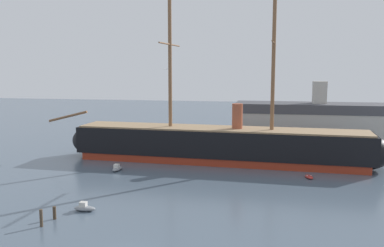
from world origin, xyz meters
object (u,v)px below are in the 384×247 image
Objects in this scene: dinghy_alongside_stern at (309,177)px; dinghy_far_left at (94,148)px; tall_ship at (219,144)px; dockside_warehouse_right at (322,125)px; motorboat_distant_centre at (215,143)px; motorboat_foreground_left at (85,208)px; motorboat_alongside_bow at (117,168)px; mooring_piling_nearest at (54,213)px; mooring_piling_left_pair at (41,218)px; seagull_in_flight at (165,69)px; dinghy_far_right at (337,159)px.

dinghy_far_left is at bearing 160.00° from dinghy_alongside_stern.
tall_ship is 20.04m from dinghy_alongside_stern.
motorboat_distant_centre is at bearing -175.18° from dockside_warehouse_right.
motorboat_foreground_left is 53.08m from motorboat_distant_centre.
dockside_warehouse_right is at bearing 38.26° from motorboat_alongside_bow.
motorboat_foreground_left is 4.38m from mooring_piling_nearest.
mooring_piling_left_pair is at bearing -96.35° from mooring_piling_nearest.
motorboat_alongside_bow is 26.33m from seagull_in_flight.
seagull_in_flight is at bearing -102.17° from tall_ship.
mooring_piling_nearest reaches higher than dinghy_far_left.
motorboat_distant_centre is 59.80m from mooring_piling_left_pair.
mooring_piling_left_pair is at bearing -128.36° from seagull_in_flight.
dinghy_far_left is 55.50m from dockside_warehouse_right.
mooring_piling_left_pair is (13.92, -46.92, 0.75)m from dinghy_far_left.
seagull_in_flight is at bearing -121.49° from dockside_warehouse_right.
motorboat_alongside_bow is 33.32m from motorboat_distant_centre.
dinghy_alongside_stern is at bearing 40.63° from mooring_piling_left_pair.
mooring_piling_left_pair reaches higher than motorboat_foreground_left.
dinghy_far_right is 2.01× the size of seagull_in_flight.
dinghy_far_left is 45.15m from seagull_in_flight.
seagull_in_flight is (-22.34, -14.34, 18.89)m from dinghy_alongside_stern.
dinghy_alongside_stern is (31.53, 23.11, -0.15)m from motorboat_foreground_left.
motorboat_alongside_bow is 1.27× the size of dinghy_far_right.
seagull_in_flight is at bearing -92.39° from motorboat_distant_centre.
dockside_warehouse_right is at bearing 56.69° from mooring_piling_left_pair.
seagull_in_flight reaches higher than dinghy_far_right.
dinghy_far_left is 46.50m from mooring_piling_nearest.
dinghy_far_right is 16.14m from dockside_warehouse_right.
dinghy_alongside_stern is at bearing -54.52° from motorboat_distant_centre.
tall_ship is at bearing 77.83° from seagull_in_flight.
motorboat_distant_centre is at bearing 63.79° from motorboat_alongside_bow.
mooring_piling_nearest is (-2.42, -3.63, 0.39)m from motorboat_foreground_left.
mooring_piling_nearest reaches higher than dinghy_alongside_stern.
tall_ship is 1.60× the size of dockside_warehouse_right.
mooring_piling_left_pair is at bearing -73.47° from dinghy_far_left.
dinghy_far_right is (42.17, 16.84, -0.18)m from motorboat_alongside_bow.
seagull_in_flight reaches higher than dockside_warehouse_right.
motorboat_foreground_left reaches higher than dinghy_far_left.
mooring_piling_nearest is (-13.41, -55.56, 0.27)m from motorboat_distant_centre.
dinghy_alongside_stern is at bearing -29.86° from tall_ship.
dinghy_alongside_stern is 2.10× the size of seagull_in_flight.
seagull_in_flight reaches higher than dinghy_far_left.
dinghy_alongside_stern is at bearing -20.00° from dinghy_far_left.
motorboat_foreground_left is at bearing -134.68° from dinghy_far_right.
dinghy_alongside_stern is 1.21× the size of mooring_piling_left_pair.
motorboat_foreground_left is 43.92m from dinghy_far_left.
dockside_warehouse_right is (-1.48, 15.24, 5.10)m from dinghy_far_right.
tall_ship is at bearing 65.29° from mooring_piling_nearest.
dinghy_far_right is at bearing 21.77° from motorboat_alongside_bow.
motorboat_alongside_bow is 35.27m from dinghy_alongside_stern.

